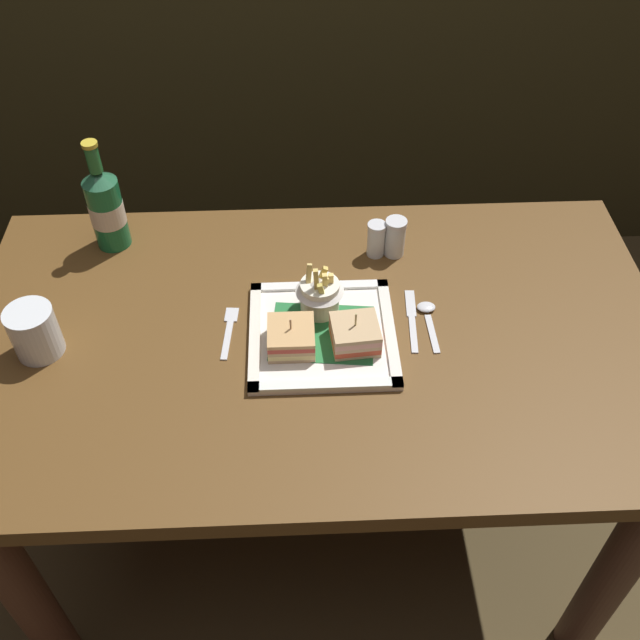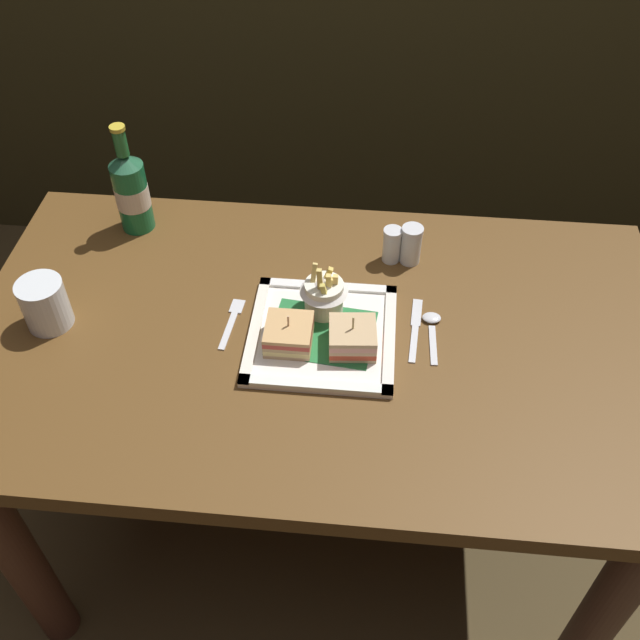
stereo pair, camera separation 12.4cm
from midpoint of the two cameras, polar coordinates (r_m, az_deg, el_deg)
The scene contains 13 objects.
ground_plane at distance 1.92m, azimuth 1.81°, elevation -16.22°, with size 6.00×6.00×0.00m, color #463820.
dining_table at distance 1.43m, azimuth 2.35°, elevation -5.00°, with size 1.30×0.76×0.73m.
square_plate at distance 1.31m, azimuth 2.87°, elevation -1.29°, with size 0.26×0.26×0.02m.
sandwich_half_left at distance 1.28m, azimuth 0.30°, elevation -1.27°, with size 0.08×0.08×0.07m.
sandwich_half_right at distance 1.27m, azimuth 5.38°, elevation -1.55°, with size 0.09×0.09×0.08m.
fries_cup at distance 1.32m, azimuth 3.02°, elevation 2.10°, with size 0.09×0.09×0.11m.
beer_bottle at distance 1.53m, azimuth -12.42°, elevation 9.85°, with size 0.07×0.07×0.24m.
water_glass at distance 1.38m, azimuth -18.46°, elevation 0.88°, with size 0.08×0.08×0.10m.
fork at distance 1.35m, azimuth -4.35°, elevation -0.16°, with size 0.03×0.13×0.00m.
knife at distance 1.35m, azimuth 10.15°, elevation -0.67°, with size 0.03×0.16×0.00m.
spoon at distance 1.36m, azimuth 11.44°, elevation -0.50°, with size 0.03×0.13×0.01m.
salt_shaker at distance 1.46m, azimuth 8.12°, elevation 5.64°, with size 0.04×0.04×0.08m.
pepper_shaker at distance 1.46m, azimuth 9.62°, elevation 5.62°, with size 0.04×0.04×0.08m.
Camera 2 is at (0.09, -0.90, 1.70)m, focal length 40.55 mm.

